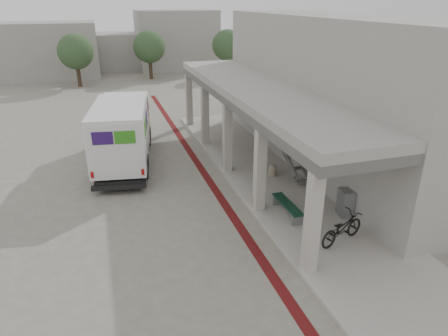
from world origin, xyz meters
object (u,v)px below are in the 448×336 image
object	(u,v)px
bicycle_black	(342,228)
fedex_truck	(123,131)
utility_cabinet	(346,203)
bench	(287,207)

from	to	relation	value
bicycle_black	fedex_truck	bearing A→B (deg)	14.05
utility_cabinet	bicycle_black	world-z (taller)	utility_cabinet
fedex_truck	utility_cabinet	xyz separation A→B (m)	(7.43, -8.10, -1.06)
fedex_truck	bicycle_black	world-z (taller)	fedex_truck
bench	bicycle_black	bearing A→B (deg)	-67.88
bench	bicycle_black	size ratio (longest dim) A/B	1.01
bench	fedex_truck	bearing A→B (deg)	125.75
utility_cabinet	bicycle_black	xyz separation A→B (m)	(-1.14, -1.53, -0.00)
bench	bicycle_black	distance (m)	2.40
fedex_truck	bicycle_black	distance (m)	11.55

